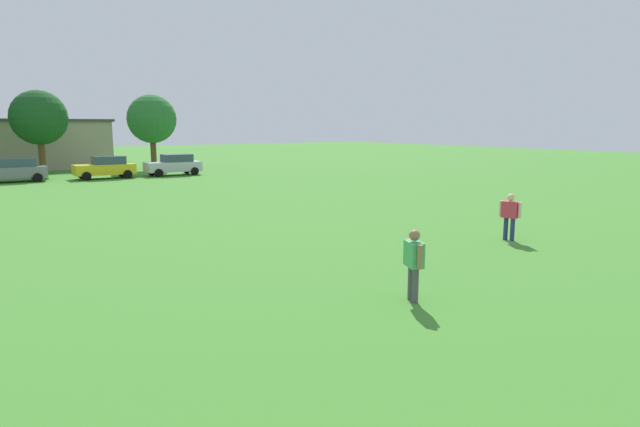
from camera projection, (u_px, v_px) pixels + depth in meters
ground_plane at (61, 209)px, 25.71m from camera, size 160.00×160.00×0.00m
adult_bystander at (414, 259)px, 12.04m from camera, size 0.48×0.74×1.65m
bystander_midfield at (510, 213)px, 18.48m from camera, size 0.42×0.76×1.64m
parked_car_gray_1 at (14, 170)px, 37.73m from camera, size 4.30×2.02×1.68m
parked_car_yellow_2 at (106, 167)px, 40.34m from camera, size 4.30×2.02×1.68m
parked_car_silver_3 at (174, 165)px, 43.01m from camera, size 4.30×2.02×1.68m
tree_right at (39, 118)px, 42.63m from camera, size 4.34×4.34×6.77m
tree_far_right at (152, 119)px, 47.63m from camera, size 4.30×4.30×6.70m
house_left at (37, 144)px, 49.54m from camera, size 12.37×7.77×4.56m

